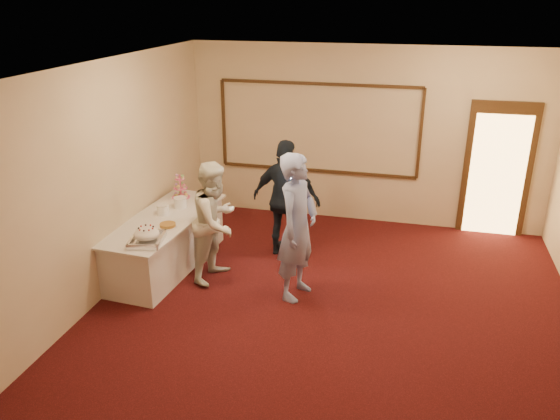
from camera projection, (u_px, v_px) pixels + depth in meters
The scene contains 14 objects.
floor at pixel (328, 327), 6.57m from camera, with size 7.00×7.00×0.00m, color black.
room_walls at pixel (334, 167), 5.82m from camera, with size 6.04×7.04×3.02m.
wall_molding at pixel (318, 128), 9.28m from camera, with size 3.45×0.04×1.55m.
doorway at pixel (497, 171), 8.79m from camera, with size 1.05×0.07×2.20m.
buffet_table at pixel (166, 242), 7.90m from camera, with size 1.07×2.39×0.77m.
pavlova_tray at pixel (147, 236), 6.97m from camera, with size 0.48×0.58×0.20m.
cupcake_stand at pixel (180, 189), 8.48m from camera, with size 0.28×0.28×0.41m.
plate_stack_a at pixel (163, 210), 7.85m from camera, with size 0.18×0.18×0.15m.
plate_stack_b at pixel (180, 203), 8.09m from camera, with size 0.20×0.20×0.16m.
tart at pixel (168, 225), 7.44m from camera, with size 0.25×0.25×0.05m.
man at pixel (297, 227), 6.93m from camera, with size 0.71×0.47×1.95m, color #8A9CD8.
woman at pixel (216, 221), 7.44m from camera, with size 0.82×0.64×1.69m, color beige.
guest at pixel (286, 199), 8.10m from camera, with size 1.05×0.44×1.79m, color black.
camera_flash at pixel (293, 177), 7.67m from camera, with size 0.07×0.04×0.05m, color white.
Camera 1 is at (0.81, -5.54, 3.75)m, focal length 35.00 mm.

